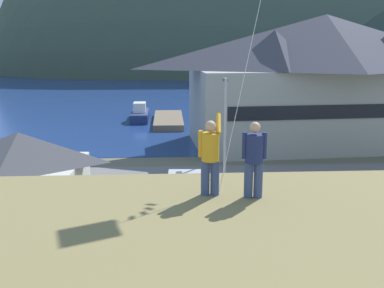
% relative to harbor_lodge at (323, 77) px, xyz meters
% --- Properties ---
extents(ground_plane, '(600.00, 600.00, 0.00)m').
position_rel_harbor_lodge_xyz_m(ground_plane, '(-11.99, -21.98, -6.06)').
color(ground_plane, '#66604C').
extents(parking_lot_pad, '(40.00, 20.00, 0.10)m').
position_rel_harbor_lodge_xyz_m(parking_lot_pad, '(-11.99, -16.98, -6.01)').
color(parking_lot_pad, slate).
rests_on(parking_lot_pad, ground).
extents(bay_water, '(360.00, 84.00, 0.03)m').
position_rel_harbor_lodge_xyz_m(bay_water, '(-11.99, 38.02, -6.04)').
color(bay_water, navy).
rests_on(bay_water, ground).
extents(far_hill_west_ridge, '(121.34, 55.84, 95.82)m').
position_rel_harbor_lodge_xyz_m(far_hill_west_ridge, '(-2.03, 91.93, -6.06)').
color(far_hill_west_ridge, '#42513D').
rests_on(far_hill_west_ridge, ground).
extents(far_hill_east_peak, '(115.12, 50.20, 87.57)m').
position_rel_harbor_lodge_xyz_m(far_hill_east_peak, '(9.49, 87.67, -6.06)').
color(far_hill_east_peak, '#42513D').
rests_on(far_hill_east_peak, ground).
extents(far_hill_center_saddle, '(141.04, 56.34, 55.12)m').
position_rel_harbor_lodge_xyz_m(far_hill_center_saddle, '(35.61, 90.64, -6.06)').
color(far_hill_center_saddle, '#2D3D33').
rests_on(far_hill_center_saddle, ground).
extents(harbor_lodge, '(24.56, 12.80, 11.36)m').
position_rel_harbor_lodge_xyz_m(harbor_lodge, '(0.00, 0.00, 0.00)').
color(harbor_lodge, '#999E99').
rests_on(harbor_lodge, ground).
extents(storage_shed_near_lot, '(6.81, 5.28, 4.65)m').
position_rel_harbor_lodge_xyz_m(storage_shed_near_lot, '(-21.32, -16.26, -3.64)').
color(storage_shed_near_lot, beige).
rests_on(storage_shed_near_lot, ground).
extents(wharf_dock, '(3.20, 10.18, 0.70)m').
position_rel_harbor_lodge_xyz_m(wharf_dock, '(-13.61, 11.25, -5.71)').
color(wharf_dock, '#70604C').
rests_on(wharf_dock, ground).
extents(moored_boat_wharfside, '(2.02, 6.20, 2.16)m').
position_rel_harbor_lodge_xyz_m(moored_boat_wharfside, '(-16.92, 13.24, -5.34)').
color(moored_boat_wharfside, navy).
rests_on(moored_boat_wharfside, ground).
extents(parked_car_front_row_silver, '(4.35, 2.35, 1.82)m').
position_rel_harbor_lodge_xyz_m(parked_car_front_row_silver, '(-7.56, -16.21, -4.99)').
color(parked_car_front_row_silver, '#B28923').
rests_on(parked_car_front_row_silver, parking_lot_pad).
extents(parked_car_front_row_end, '(4.22, 2.09, 1.82)m').
position_rel_harbor_lodge_xyz_m(parked_car_front_row_end, '(-19.92, -22.02, -4.99)').
color(parked_car_front_row_end, silver).
rests_on(parked_car_front_row_end, parking_lot_pad).
extents(parked_car_front_row_red, '(4.28, 2.21, 1.82)m').
position_rel_harbor_lodge_xyz_m(parked_car_front_row_red, '(-12.56, -14.83, -4.99)').
color(parked_car_front_row_red, silver).
rests_on(parked_car_front_row_red, parking_lot_pad).
extents(parked_car_mid_row_center, '(4.26, 2.18, 1.82)m').
position_rel_harbor_lodge_xyz_m(parked_car_mid_row_center, '(-8.72, -20.79, -4.99)').
color(parked_car_mid_row_center, black).
rests_on(parked_car_mid_row_center, parking_lot_pad).
extents(parked_car_corner_spot, '(4.33, 2.31, 1.82)m').
position_rel_harbor_lodge_xyz_m(parked_car_corner_spot, '(-2.57, -16.67, -4.99)').
color(parked_car_corner_spot, slate).
rests_on(parked_car_corner_spot, parking_lot_pad).
extents(parking_light_pole, '(0.24, 0.78, 6.82)m').
position_rel_harbor_lodge_xyz_m(parking_light_pole, '(-10.09, -11.42, -2.01)').
color(parking_light_pole, '#ADADB2').
rests_on(parking_light_pole, parking_lot_pad).
extents(person_kite_flyer, '(0.55, 0.64, 1.86)m').
position_rel_harbor_lodge_xyz_m(person_kite_flyer, '(-12.74, -29.33, 0.66)').
color(person_kite_flyer, '#384770').
rests_on(person_kite_flyer, grassy_hill_foreground).
extents(person_companion, '(0.55, 0.40, 1.74)m').
position_rel_harbor_lodge_xyz_m(person_companion, '(-11.78, -29.55, 0.64)').
color(person_companion, '#384770').
rests_on(person_companion, grassy_hill_foreground).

